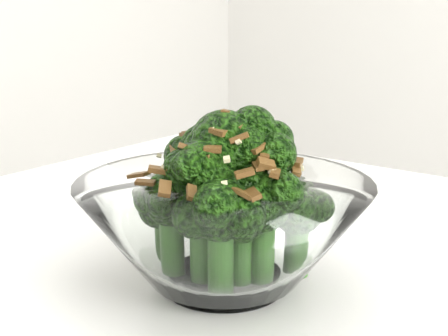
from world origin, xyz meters
The scene contains 1 object.
broccoli_dish centered at (-0.29, -0.10, 0.80)m, with size 0.21×0.21×0.13m.
Camera 1 is at (-0.00, -0.47, 0.96)m, focal length 55.00 mm.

